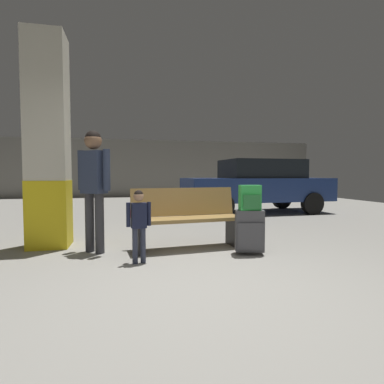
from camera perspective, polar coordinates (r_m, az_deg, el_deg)
name	(u,v)px	position (r m, az deg, el deg)	size (l,w,h in m)	color
ground_plane	(160,226)	(7.00, -5.77, -6.19)	(18.00, 18.00, 0.10)	gray
garage_back_wall	(141,168)	(15.75, -9.27, 4.26)	(18.00, 0.12, 2.80)	slate
structural_pillar	(48,142)	(5.19, -24.66, 8.17)	(0.57, 0.57, 3.15)	yellow
bench	(187,218)	(4.65, -0.94, -4.80)	(1.65, 0.70, 0.89)	#9E7A42
suitcase	(250,231)	(4.37, 10.40, -6.97)	(0.42, 0.31, 0.60)	#4C4C51
backpack_bright	(250,198)	(4.32, 10.48, -1.07)	(0.30, 0.22, 0.34)	green
child	(139,218)	(3.89, -9.66, -4.75)	(0.30, 0.18, 0.90)	#33384C
adult	(94,178)	(4.54, -17.39, 2.48)	(0.46, 0.41, 1.69)	#38383D
parked_car_near	(257,184)	(9.20, 11.72, 1.35)	(4.16, 1.93, 1.51)	navy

